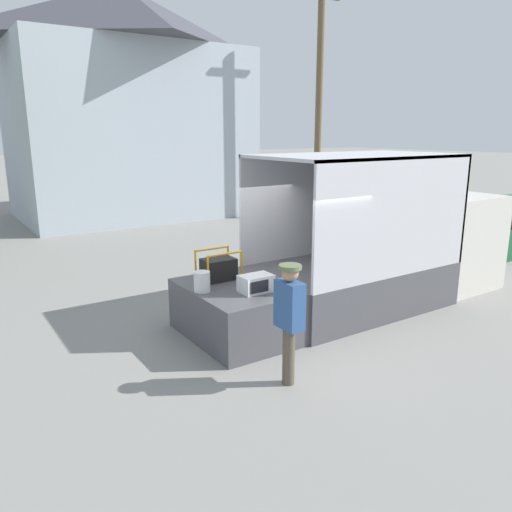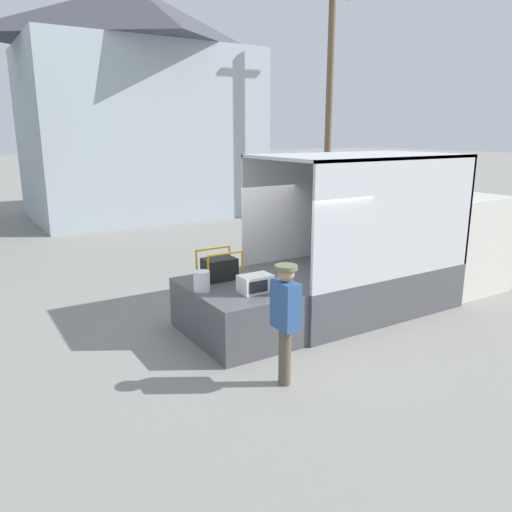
{
  "view_description": "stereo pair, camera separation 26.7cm",
  "coord_description": "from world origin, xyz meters",
  "px_view_note": "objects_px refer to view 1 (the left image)",
  "views": [
    {
      "loc": [
        -5.11,
        -7.17,
        3.56
      ],
      "look_at": [
        -0.5,
        -0.2,
        1.47
      ],
      "focal_mm": 35.0,
      "sensor_mm": 36.0,
      "label": 1
    },
    {
      "loc": [
        -4.89,
        -7.31,
        3.56
      ],
      "look_at": [
        -0.5,
        -0.2,
        1.47
      ],
      "focal_mm": 35.0,
      "sensor_mm": 36.0,
      "label": 2
    }
  ],
  "objects_px": {
    "portable_generator": "(220,269)",
    "utility_pole": "(319,100)",
    "box_truck": "(397,255)",
    "orange_bucket": "(202,282)",
    "microwave": "(256,283)",
    "worker_person": "(289,312)"
  },
  "relations": [
    {
      "from": "portable_generator",
      "to": "worker_person",
      "type": "distance_m",
      "value": 2.46
    },
    {
      "from": "orange_bucket",
      "to": "box_truck",
      "type": "bearing_deg",
      "value": -0.91
    },
    {
      "from": "portable_generator",
      "to": "utility_pole",
      "type": "distance_m",
      "value": 13.32
    },
    {
      "from": "microwave",
      "to": "utility_pole",
      "type": "xyz_separation_m",
      "value": [
        9.38,
        9.52,
        3.73
      ]
    },
    {
      "from": "microwave",
      "to": "utility_pole",
      "type": "height_order",
      "value": "utility_pole"
    },
    {
      "from": "microwave",
      "to": "worker_person",
      "type": "distance_m",
      "value": 1.53
    },
    {
      "from": "worker_person",
      "to": "utility_pole",
      "type": "distance_m",
      "value": 15.18
    },
    {
      "from": "box_truck",
      "to": "orange_bucket",
      "type": "relative_size",
      "value": 17.04
    },
    {
      "from": "microwave",
      "to": "worker_person",
      "type": "height_order",
      "value": "worker_person"
    },
    {
      "from": "orange_bucket",
      "to": "utility_pole",
      "type": "relative_size",
      "value": 0.04
    },
    {
      "from": "box_truck",
      "to": "portable_generator",
      "type": "bearing_deg",
      "value": 172.86
    },
    {
      "from": "microwave",
      "to": "utility_pole",
      "type": "bearing_deg",
      "value": 45.44
    },
    {
      "from": "box_truck",
      "to": "orange_bucket",
      "type": "distance_m",
      "value": 4.78
    },
    {
      "from": "portable_generator",
      "to": "utility_pole",
      "type": "bearing_deg",
      "value": 41.89
    },
    {
      "from": "box_truck",
      "to": "microwave",
      "type": "bearing_deg",
      "value": -173.65
    },
    {
      "from": "portable_generator",
      "to": "box_truck",
      "type": "bearing_deg",
      "value": -7.14
    },
    {
      "from": "box_truck",
      "to": "portable_generator",
      "type": "xyz_separation_m",
      "value": [
        -4.18,
        0.52,
        0.2
      ]
    },
    {
      "from": "portable_generator",
      "to": "orange_bucket",
      "type": "relative_size",
      "value": 2.09
    },
    {
      "from": "microwave",
      "to": "utility_pole",
      "type": "relative_size",
      "value": 0.06
    },
    {
      "from": "worker_person",
      "to": "orange_bucket",
      "type": "bearing_deg",
      "value": 99.52
    },
    {
      "from": "box_truck",
      "to": "worker_person",
      "type": "xyz_separation_m",
      "value": [
        -4.45,
        -1.92,
        0.17
      ]
    },
    {
      "from": "orange_bucket",
      "to": "microwave",
      "type": "bearing_deg",
      "value": -34.88
    }
  ]
}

